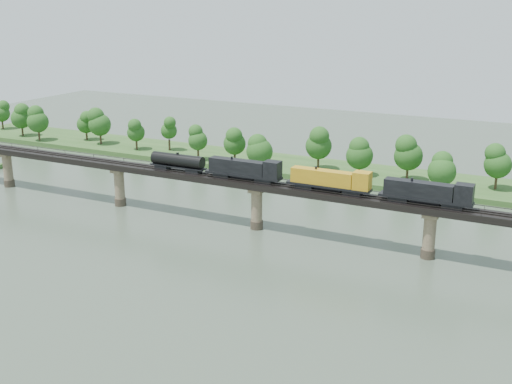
% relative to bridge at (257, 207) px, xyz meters
% --- Properties ---
extents(ground, '(400.00, 400.00, 0.00)m').
position_rel_bridge_xyz_m(ground, '(0.00, -30.00, -5.46)').
color(ground, '#364536').
rests_on(ground, ground).
extents(far_bank, '(300.00, 24.00, 1.60)m').
position_rel_bridge_xyz_m(far_bank, '(0.00, 55.00, -4.66)').
color(far_bank, '#2B4F1F').
rests_on(far_bank, ground).
extents(bridge, '(236.00, 30.00, 11.50)m').
position_rel_bridge_xyz_m(bridge, '(0.00, 0.00, 0.00)').
color(bridge, '#473A2D').
rests_on(bridge, ground).
extents(bridge_superstructure, '(220.00, 4.90, 0.75)m').
position_rel_bridge_xyz_m(bridge_superstructure, '(0.00, 0.00, 6.33)').
color(bridge_superstructure, black).
rests_on(bridge_superstructure, bridge).
extents(far_treeline, '(289.06, 17.54, 13.60)m').
position_rel_bridge_xyz_m(far_treeline, '(-8.21, 50.52, 3.37)').
color(far_treeline, '#382619').
rests_on(far_treeline, far_bank).
extents(freight_train, '(77.23, 3.01, 5.32)m').
position_rel_bridge_xyz_m(freight_train, '(10.70, -0.00, 8.58)').
color(freight_train, black).
rests_on(freight_train, bridge).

